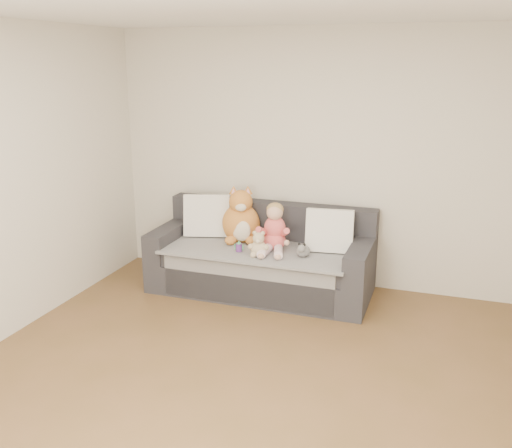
{
  "coord_description": "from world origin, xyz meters",
  "views": [
    {
      "loc": [
        1.19,
        -3.12,
        2.28
      ],
      "look_at": [
        -0.54,
        1.87,
        0.75
      ],
      "focal_mm": 40.0,
      "sensor_mm": 36.0,
      "label": 1
    }
  ],
  "objects": [
    {
      "name": "sofa",
      "position": [
        -0.54,
        2.06,
        0.31
      ],
      "size": [
        2.2,
        0.94,
        0.85
      ],
      "color": "#2D2D33",
      "rests_on": "ground"
    },
    {
      "name": "plush_cow",
      "position": [
        -0.06,
        1.86,
        0.54
      ],
      "size": [
        0.12,
        0.19,
        0.15
      ],
      "rotation": [
        0.0,
        0.0,
        -0.0
      ],
      "color": "white",
      "rests_on": "sofa"
    },
    {
      "name": "teddy_bear",
      "position": [
        -0.46,
        1.74,
        0.57
      ],
      "size": [
        0.2,
        0.15,
        0.26
      ],
      "rotation": [
        0.0,
        0.0,
        0.18
      ],
      "color": "#C9B68B",
      "rests_on": "sofa"
    },
    {
      "name": "toddler",
      "position": [
        -0.38,
        1.97,
        0.67
      ],
      "size": [
        0.33,
        0.48,
        0.47
      ],
      "rotation": [
        0.0,
        0.0,
        0.16
      ],
      "color": "#E25C4F",
      "rests_on": "sofa"
    },
    {
      "name": "cushion_right_back",
      "position": [
        0.11,
        2.2,
        0.65
      ],
      "size": [
        0.43,
        0.29,
        0.37
      ],
      "rotation": [
        0.0,
        0.0,
        0.31
      ],
      "color": "white",
      "rests_on": "sofa"
    },
    {
      "name": "room_shell",
      "position": [
        0.0,
        0.42,
        1.3
      ],
      "size": [
        5.0,
        5.0,
        5.0
      ],
      "color": "brown",
      "rests_on": "ground"
    },
    {
      "name": "plush_cat",
      "position": [
        -0.79,
        2.14,
        0.69
      ],
      "size": [
        0.48,
        0.48,
        0.6
      ],
      "rotation": [
        0.0,
        0.0,
        0.35
      ],
      "color": "#B77028",
      "rests_on": "sofa"
    },
    {
      "name": "cushion_left",
      "position": [
        -1.19,
        2.2,
        0.69
      ],
      "size": [
        0.52,
        0.34,
        0.46
      ],
      "rotation": [
        0.0,
        0.0,
        0.28
      ],
      "color": "white",
      "rests_on": "sofa"
    },
    {
      "name": "cushion_right_front",
      "position": [
        0.14,
        2.11,
        0.68
      ],
      "size": [
        0.48,
        0.26,
        0.43
      ],
      "rotation": [
        0.0,
        0.0,
        0.12
      ],
      "color": "white",
      "rests_on": "sofa"
    },
    {
      "name": "sippy_cup",
      "position": [
        -0.69,
        1.8,
        0.53
      ],
      "size": [
        0.1,
        0.06,
        0.11
      ],
      "rotation": [
        0.0,
        0.0,
        0.02
      ],
      "color": "#673288",
      "rests_on": "sofa"
    }
  ]
}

